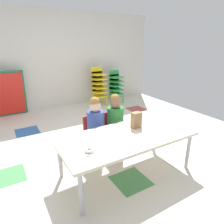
{
  "coord_description": "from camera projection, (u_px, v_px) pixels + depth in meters",
  "views": [
    {
      "loc": [
        -1.27,
        -2.57,
        1.68
      ],
      "look_at": [
        -0.02,
        -0.47,
        0.81
      ],
      "focal_mm": 31.67,
      "sensor_mm": 36.0,
      "label": 1
    }
  ],
  "objects": [
    {
      "name": "ground_plane",
      "position": [
        98.0,
        150.0,
        3.26
      ],
      "size": [
        5.91,
        5.29,
        0.02
      ],
      "color": "silver"
    },
    {
      "name": "back_wall",
      "position": [
        50.0,
        61.0,
        4.99
      ],
      "size": [
        5.91,
        0.1,
        2.42
      ],
      "primitive_type": "cube",
      "color": "beige",
      "rests_on": "ground_plane"
    },
    {
      "name": "craft_table",
      "position": [
        127.0,
        138.0,
        2.53
      ],
      "size": [
        1.73,
        0.82,
        0.56
      ],
      "color": "beige",
      "rests_on": "ground_plane"
    },
    {
      "name": "seated_child_near_camera",
      "position": [
        95.0,
        121.0,
        2.97
      ],
      "size": [
        0.32,
        0.31,
        0.92
      ],
      "color": "red",
      "rests_on": "ground_plane"
    },
    {
      "name": "seated_child_middle_seat",
      "position": [
        115.0,
        117.0,
        3.13
      ],
      "size": [
        0.32,
        0.32,
        0.92
      ],
      "color": "red",
      "rests_on": "ground_plane"
    },
    {
      "name": "kid_chair_yellow_stack",
      "position": [
        99.0,
        85.0,
        5.37
      ],
      "size": [
        0.32,
        0.3,
        1.04
      ],
      "color": "yellow",
      "rests_on": "ground_plane"
    },
    {
      "name": "kid_chair_green_stack",
      "position": [
        116.0,
        85.0,
        5.65
      ],
      "size": [
        0.32,
        0.3,
        0.92
      ],
      "color": "green",
      "rests_on": "ground_plane"
    },
    {
      "name": "folded_activity_table",
      "position": [
        4.0,
        95.0,
        4.5
      ],
      "size": [
        0.9,
        0.29,
        1.09
      ],
      "color": "#19724C",
      "rests_on": "ground_plane"
    },
    {
      "name": "paper_bag_brown",
      "position": [
        136.0,
        120.0,
        2.71
      ],
      "size": [
        0.13,
        0.09,
        0.22
      ],
      "primitive_type": "cube",
      "color": "#9E754C",
      "rests_on": "craft_table"
    },
    {
      "name": "paper_plate_near_edge",
      "position": [
        90.0,
        152.0,
        2.13
      ],
      "size": [
        0.18,
        0.18,
        0.01
      ],
      "primitive_type": "cylinder",
      "color": "white",
      "rests_on": "craft_table"
    },
    {
      "name": "paper_plate_center_table",
      "position": [
        121.0,
        139.0,
        2.41
      ],
      "size": [
        0.18,
        0.18,
        0.01
      ],
      "primitive_type": "cylinder",
      "color": "white",
      "rests_on": "craft_table"
    },
    {
      "name": "donut_powdered_on_plate",
      "position": [
        90.0,
        150.0,
        2.12
      ],
      "size": [
        0.11,
        0.11,
        0.03
      ],
      "primitive_type": "torus",
      "color": "white",
      "rests_on": "craft_table"
    }
  ]
}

